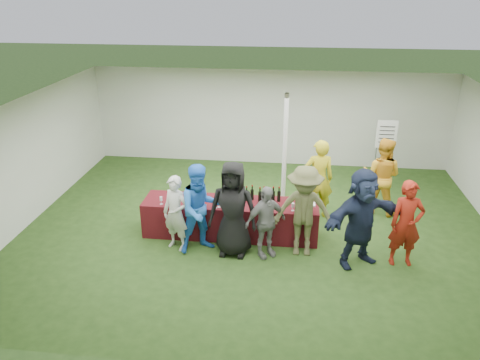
# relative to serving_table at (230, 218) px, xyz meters

# --- Properties ---
(ground) EXTENTS (60.00, 60.00, 0.00)m
(ground) POSITION_rel_serving_table_xyz_m (0.55, 0.29, -0.38)
(ground) COLOR #284719
(ground) RESTS_ON ground
(tent) EXTENTS (10.00, 10.00, 10.00)m
(tent) POSITION_rel_serving_table_xyz_m (1.05, 1.49, 0.98)
(tent) COLOR white
(tent) RESTS_ON ground
(serving_table) EXTENTS (3.60, 0.80, 0.75)m
(serving_table) POSITION_rel_serving_table_xyz_m (0.00, 0.00, 0.00)
(serving_table) COLOR #541017
(serving_table) RESTS_ON ground
(wine_bottles) EXTENTS (0.73, 0.15, 0.32)m
(wine_bottles) POSITION_rel_serving_table_xyz_m (0.65, 0.13, 0.50)
(wine_bottles) COLOR black
(wine_bottles) RESTS_ON serving_table
(wine_glasses) EXTENTS (2.72, 0.13, 0.16)m
(wine_glasses) POSITION_rel_serving_table_xyz_m (-0.39, -0.26, 0.49)
(wine_glasses) COLOR silver
(wine_glasses) RESTS_ON serving_table
(water_bottle) EXTENTS (0.07, 0.07, 0.23)m
(water_bottle) POSITION_rel_serving_table_xyz_m (0.10, 0.08, 0.48)
(water_bottle) COLOR silver
(water_bottle) RESTS_ON serving_table
(bar_towel) EXTENTS (0.25, 0.18, 0.03)m
(bar_towel) POSITION_rel_serving_table_xyz_m (1.60, 0.05, 0.39)
(bar_towel) COLOR white
(bar_towel) RESTS_ON serving_table
(dump_bucket) EXTENTS (0.22, 0.22, 0.18)m
(dump_bucket) POSITION_rel_serving_table_xyz_m (1.55, -0.22, 0.46)
(dump_bucket) COLOR slate
(dump_bucket) RESTS_ON serving_table
(wine_list_sign) EXTENTS (0.50, 0.03, 1.80)m
(wine_list_sign) POSITION_rel_serving_table_xyz_m (3.50, 2.79, 0.94)
(wine_list_sign) COLOR slate
(wine_list_sign) RESTS_ON ground
(staff_pourer) EXTENTS (0.72, 0.53, 1.81)m
(staff_pourer) POSITION_rel_serving_table_xyz_m (1.82, 1.05, 0.53)
(staff_pourer) COLOR gold
(staff_pourer) RESTS_ON ground
(staff_back) EXTENTS (1.06, 0.96, 1.78)m
(staff_back) POSITION_rel_serving_table_xyz_m (3.24, 1.44, 0.51)
(staff_back) COLOR gold
(staff_back) RESTS_ON ground
(customer_0) EXTENTS (0.66, 0.56, 1.53)m
(customer_0) POSITION_rel_serving_table_xyz_m (-0.98, -0.66, 0.39)
(customer_0) COLOR silver
(customer_0) RESTS_ON ground
(customer_1) EXTENTS (1.10, 1.03, 1.80)m
(customer_1) POSITION_rel_serving_table_xyz_m (-0.48, -0.67, 0.52)
(customer_1) COLOR blue
(customer_1) RESTS_ON ground
(customer_2) EXTENTS (0.97, 0.67, 1.90)m
(customer_2) POSITION_rel_serving_table_xyz_m (0.15, -0.71, 0.57)
(customer_2) COLOR black
(customer_2) RESTS_ON ground
(customer_3) EXTENTS (0.91, 0.77, 1.45)m
(customer_3) POSITION_rel_serving_table_xyz_m (0.77, -0.74, 0.35)
(customer_3) COLOR gray
(customer_3) RESTS_ON ground
(customer_4) EXTENTS (1.19, 0.69, 1.83)m
(customer_4) POSITION_rel_serving_table_xyz_m (1.48, -0.59, 0.54)
(customer_4) COLOR brown
(customer_4) RESTS_ON ground
(customer_5) EXTENTS (1.80, 1.39, 1.91)m
(customer_5) POSITION_rel_serving_table_xyz_m (2.52, -0.80, 0.58)
(customer_5) COLOR #192239
(customer_5) RESTS_ON ground
(customer_6) EXTENTS (0.64, 0.46, 1.67)m
(customer_6) POSITION_rel_serving_table_xyz_m (3.35, -0.72, 0.46)
(customer_6) COLOR maroon
(customer_6) RESTS_ON ground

